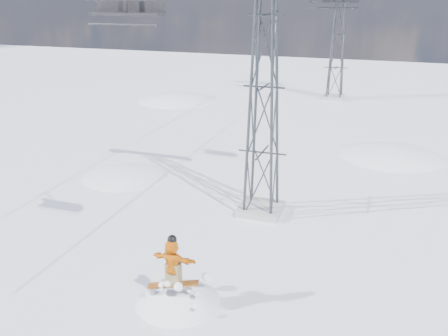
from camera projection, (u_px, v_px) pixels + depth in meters
The scene contains 5 objects.
ground at pixel (165, 316), 14.86m from camera, with size 120.00×120.00×0.00m, color white.
snow_terrain at pixel (232, 247), 38.48m from camera, with size 39.00×37.00×22.00m.
lift_tower_near at pixel (264, 88), 19.89m from camera, with size 5.20×1.80×11.43m.
lift_tower_far at pixel (338, 35), 42.14m from camera, with size 5.20×1.80×11.43m.
lift_chair_near at pixel (127, 5), 13.54m from camera, with size 2.10×0.60×2.60m.
Camera 1 is at (5.69, -11.25, 9.20)m, focal length 40.00 mm.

